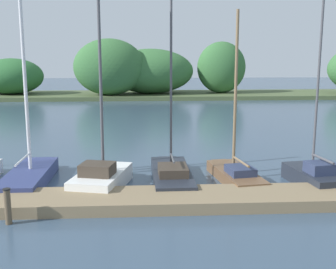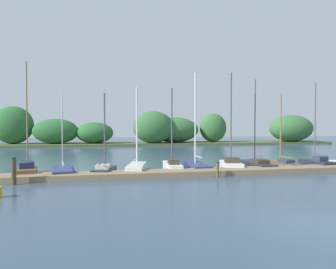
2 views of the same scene
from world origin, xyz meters
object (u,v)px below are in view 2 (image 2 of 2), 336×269
Objects in this scene: sailboat_1 at (63,171)px; sailboat_2 at (104,169)px; sailboat_0 at (28,169)px; sailboat_4 at (172,165)px; sailboat_5 at (196,164)px; sailboat_7 at (256,164)px; sailboat_6 at (231,164)px; sailboat_8 at (282,163)px; sailboat_9 at (316,162)px; sailboat_3 at (137,167)px; mooring_piling_0 at (14,171)px; mooring_piling_1 at (217,170)px.

sailboat_1 is 0.98× the size of sailboat_2.
sailboat_0 reaches higher than sailboat_4.
sailboat_5 is (9.68, 0.98, 0.10)m from sailboat_1.
sailboat_7 is at bearing -100.95° from sailboat_0.
sailboat_8 is at bearing -69.40° from sailboat_6.
sailboat_7 reaches higher than sailboat_4.
sailboat_9 reaches higher than sailboat_8.
sailboat_0 reaches higher than sailboat_9.
sailboat_2 reaches higher than sailboat_1.
sailboat_1 is 5.07m from sailboat_3.
sailboat_2 is 0.82× the size of sailboat_9.
sailboat_9 is at bearing -103.25° from sailboat_0.
sailboat_4 is at bearing -69.80° from sailboat_2.
sailboat_0 is 5.12m from sailboat_2.
mooring_piling_0 is at bearing 125.38° from sailboat_3.
sailboat_0 is 10.09m from sailboat_4.
sailboat_9 is (16.77, 0.10, 0.06)m from sailboat_2.
sailboat_3 is at bearing 97.87° from sailboat_5.
sailboat_4 is 0.90× the size of sailboat_9.
mooring_piling_0 is (-7.25, -3.15, 0.39)m from sailboat_3.
mooring_piling_1 is at bearing 108.49° from sailboat_8.
sailboat_8 is (16.94, 0.78, 0.06)m from sailboat_1.
sailboat_1 is at bearing 82.74° from sailboat_9.
sailboat_4 is at bearing 97.14° from sailboat_6.
sailboat_1 is 3.62× the size of mooring_piling_0.
sailboat_2 is 0.95× the size of sailboat_8.
sailboat_6 is (9.50, 0.25, 0.10)m from sailboat_2.
sailboat_8 is (7.26, -0.19, -0.04)m from sailboat_5.
sailboat_0 is at bearing 92.31° from mooring_piling_0.
sailboat_3 is (2.28, 0.39, 0.04)m from sailboat_2.
sailboat_5 is 9.91m from sailboat_9.
sailboat_3 reaches higher than mooring_piling_1.
sailboat_0 is 7.38m from sailboat_3.
sailboat_0 reaches higher than sailboat_5.
sailboat_6 is 4.84× the size of mooring_piling_0.
sailboat_8 is (19.26, 0.42, -0.09)m from sailboat_0.
sailboat_7 is at bearing -98.40° from sailboat_1.
sailboat_2 is 0.92× the size of sailboat_3.
sailboat_1 is at bearing -111.42° from sailboat_0.
sailboat_5 is (6.90, 1.01, 0.03)m from sailboat_2.
sailboat_3 is 0.83× the size of sailboat_6.
sailboat_5 is 7.53× the size of mooring_piling_1.
sailboat_2 is at bearing 84.64° from sailboat_8.
sailboat_4 is 1.94m from sailboat_5.
sailboat_7 is 17.25m from mooring_piling_0.
sailboat_5 is at bearing -70.06° from sailboat_2.
sailboat_1 is 19.54m from sailboat_9.
sailboat_9 is (19.54, 0.06, 0.12)m from sailboat_1.
sailboat_6 is at bearing -76.94° from sailboat_2.
sailboat_4 reaches higher than sailboat_1.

